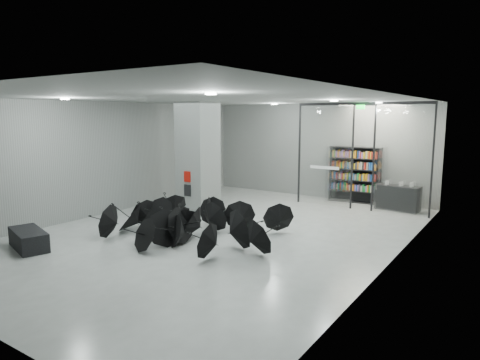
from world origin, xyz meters
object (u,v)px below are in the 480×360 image
Objects in this scene: bookshelf at (355,175)px; umbrella_cluster at (188,227)px; column at (198,157)px; bench at (29,239)px; shop_counter at (398,198)px.

bookshelf reaches higher than umbrella_cluster.
column reaches higher than bench.
bookshelf is at bearing 81.37° from bench.
column is 3.94m from umbrella_cluster.
bench is 1.00× the size of shop_counter.
umbrella_cluster reaches higher than shop_counter.
bookshelf reaches higher than bench.
umbrella_cluster reaches higher than bench.
bench is 4.25m from umbrella_cluster.
bookshelf is 2.06m from shop_counter.
shop_counter is (6.16, 4.19, -1.53)m from column.
umbrella_cluster is (-2.29, -7.70, -0.83)m from bookshelf.
bench is 0.27× the size of umbrella_cluster.
shop_counter is 8.26m from umbrella_cluster.
bench is 12.05m from bookshelf.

